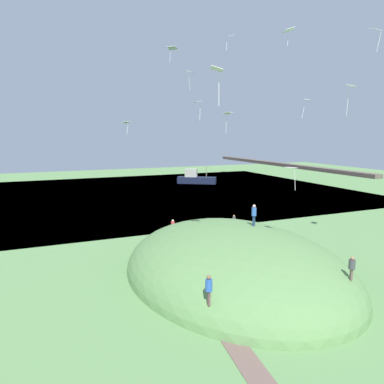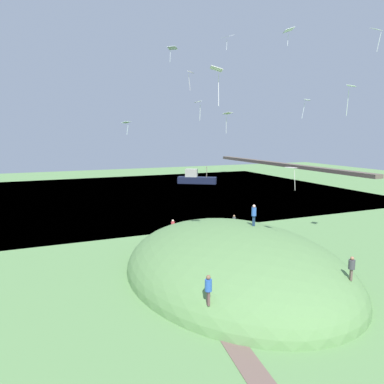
{
  "view_description": "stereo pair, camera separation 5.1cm",
  "coord_description": "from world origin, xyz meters",
  "px_view_note": "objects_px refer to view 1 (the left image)",
  "views": [
    {
      "loc": [
        34.51,
        -17.74,
        11.1
      ],
      "look_at": [
        2.24,
        -3.85,
        5.46
      ],
      "focal_mm": 34.14,
      "sensor_mm": 36.0,
      "label": 1
    },
    {
      "loc": [
        34.53,
        -17.69,
        11.1
      ],
      "look_at": [
        2.24,
        -3.85,
        5.46
      ],
      "focal_mm": 34.14,
      "sensor_mm": 36.0,
      "label": 2
    }
  ],
  "objects_px": {
    "person_on_hilltop": "(254,212)",
    "kite_6": "(292,169)",
    "kite_5": "(126,123)",
    "kite_1": "(376,31)",
    "kite_9": "(227,114)",
    "kite_2": "(307,101)",
    "kite_7": "(172,49)",
    "person_with_child": "(209,286)",
    "kite_4": "(228,37)",
    "kite_0": "(351,88)",
    "kite_11": "(190,73)",
    "kite_3": "(217,71)",
    "kite_12": "(289,30)",
    "boat_on_lake": "(196,179)",
    "person_walking_path": "(173,226)",
    "kite_8": "(198,103)",
    "person_near_shore": "(352,265)",
    "person_watching_kites": "(234,220)"
  },
  "relations": [
    {
      "from": "person_on_hilltop",
      "to": "kite_3",
      "type": "relative_size",
      "value": 0.76
    },
    {
      "from": "person_walking_path",
      "to": "kite_12",
      "type": "bearing_deg",
      "value": -153.83
    },
    {
      "from": "kite_0",
      "to": "kite_11",
      "type": "bearing_deg",
      "value": -165.39
    },
    {
      "from": "person_walking_path",
      "to": "kite_11",
      "type": "relative_size",
      "value": 0.86
    },
    {
      "from": "kite_8",
      "to": "kite_11",
      "type": "bearing_deg",
      "value": -168.46
    },
    {
      "from": "person_on_hilltop",
      "to": "kite_7",
      "type": "bearing_deg",
      "value": 122.56
    },
    {
      "from": "kite_1",
      "to": "kite_8",
      "type": "height_order",
      "value": "kite_1"
    },
    {
      "from": "kite_11",
      "to": "person_walking_path",
      "type": "bearing_deg",
      "value": -47.97
    },
    {
      "from": "person_near_shore",
      "to": "kite_8",
      "type": "height_order",
      "value": "kite_8"
    },
    {
      "from": "kite_1",
      "to": "kite_2",
      "type": "xyz_separation_m",
      "value": [
        -1.04,
        -6.0,
        -5.82
      ]
    },
    {
      "from": "kite_0",
      "to": "kite_6",
      "type": "height_order",
      "value": "kite_0"
    },
    {
      "from": "kite_11",
      "to": "kite_12",
      "type": "xyz_separation_m",
      "value": [
        13.8,
        2.86,
        1.56
      ]
    },
    {
      "from": "person_on_hilltop",
      "to": "kite_12",
      "type": "height_order",
      "value": "kite_12"
    },
    {
      "from": "kite_0",
      "to": "kite_7",
      "type": "bearing_deg",
      "value": -157.35
    },
    {
      "from": "person_walking_path",
      "to": "kite_5",
      "type": "xyz_separation_m",
      "value": [
        -0.12,
        -4.83,
        11.01
      ]
    },
    {
      "from": "person_near_shore",
      "to": "person_with_child",
      "type": "bearing_deg",
      "value": 108.02
    },
    {
      "from": "kite_8",
      "to": "kite_9",
      "type": "relative_size",
      "value": 0.92
    },
    {
      "from": "person_on_hilltop",
      "to": "kite_5",
      "type": "xyz_separation_m",
      "value": [
        -12.1,
        -7.42,
        7.36
      ]
    },
    {
      "from": "kite_12",
      "to": "person_near_shore",
      "type": "bearing_deg",
      "value": -10.32
    },
    {
      "from": "person_with_child",
      "to": "kite_4",
      "type": "xyz_separation_m",
      "value": [
        -18.81,
        11.2,
        18.68
      ]
    },
    {
      "from": "person_with_child",
      "to": "kite_1",
      "type": "relative_size",
      "value": 0.94
    },
    {
      "from": "kite_0",
      "to": "kite_8",
      "type": "bearing_deg",
      "value": -165.13
    },
    {
      "from": "person_walking_path",
      "to": "kite_6",
      "type": "relative_size",
      "value": 1.14
    },
    {
      "from": "kite_5",
      "to": "kite_8",
      "type": "height_order",
      "value": "kite_8"
    },
    {
      "from": "boat_on_lake",
      "to": "kite_6",
      "type": "bearing_deg",
      "value": 105.81
    },
    {
      "from": "kite_1",
      "to": "kite_5",
      "type": "distance_m",
      "value": 23.62
    },
    {
      "from": "kite_5",
      "to": "kite_2",
      "type": "bearing_deg",
      "value": 44.39
    },
    {
      "from": "kite_6",
      "to": "kite_12",
      "type": "height_order",
      "value": "kite_12"
    },
    {
      "from": "boat_on_lake",
      "to": "person_with_child",
      "type": "xyz_separation_m",
      "value": [
        56.86,
        -24.32,
        1.53
      ]
    },
    {
      "from": "person_on_hilltop",
      "to": "kite_2",
      "type": "height_order",
      "value": "kite_2"
    },
    {
      "from": "kite_2",
      "to": "person_on_hilltop",
      "type": "bearing_deg",
      "value": -92.54
    },
    {
      "from": "boat_on_lake",
      "to": "kite_7",
      "type": "bearing_deg",
      "value": 95.48
    },
    {
      "from": "kite_1",
      "to": "kite_5",
      "type": "height_order",
      "value": "kite_1"
    },
    {
      "from": "person_near_shore",
      "to": "kite_7",
      "type": "distance_m",
      "value": 28.5
    },
    {
      "from": "person_on_hilltop",
      "to": "kite_6",
      "type": "bearing_deg",
      "value": -62.09
    },
    {
      "from": "kite_7",
      "to": "kite_11",
      "type": "height_order",
      "value": "kite_7"
    },
    {
      "from": "kite_0",
      "to": "kite_5",
      "type": "bearing_deg",
      "value": -140.31
    },
    {
      "from": "kite_0",
      "to": "kite_11",
      "type": "relative_size",
      "value": 1.05
    },
    {
      "from": "kite_0",
      "to": "kite_1",
      "type": "xyz_separation_m",
      "value": [
        -2.45,
        4.94,
        5.13
      ]
    },
    {
      "from": "person_watching_kites",
      "to": "kite_11",
      "type": "height_order",
      "value": "kite_11"
    },
    {
      "from": "kite_9",
      "to": "kite_0",
      "type": "bearing_deg",
      "value": 7.15
    },
    {
      "from": "kite_3",
      "to": "kite_7",
      "type": "relative_size",
      "value": 1.5
    },
    {
      "from": "kite_5",
      "to": "kite_9",
      "type": "relative_size",
      "value": 0.57
    },
    {
      "from": "person_on_hilltop",
      "to": "kite_4",
      "type": "height_order",
      "value": "kite_4"
    },
    {
      "from": "person_with_child",
      "to": "kite_8",
      "type": "distance_m",
      "value": 25.34
    },
    {
      "from": "kite_0",
      "to": "kite_5",
      "type": "distance_m",
      "value": 20.64
    },
    {
      "from": "person_with_child",
      "to": "person_walking_path",
      "type": "xyz_separation_m",
      "value": [
        -19.07,
        4.89,
        -1.47
      ]
    },
    {
      "from": "kite_2",
      "to": "kite_6",
      "type": "bearing_deg",
      "value": -47.55
    },
    {
      "from": "boat_on_lake",
      "to": "person_walking_path",
      "type": "height_order",
      "value": "boat_on_lake"
    },
    {
      "from": "kite_0",
      "to": "kite_3",
      "type": "xyz_separation_m",
      "value": [
        0.44,
        -11.29,
        0.44
      ]
    }
  ]
}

